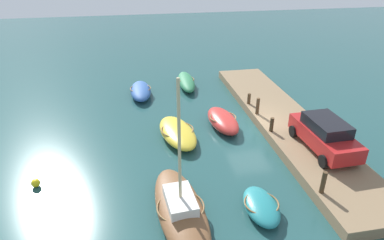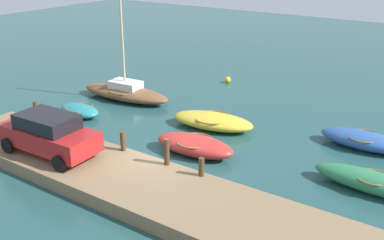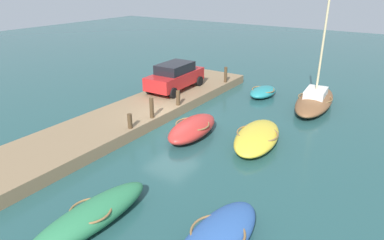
{
  "view_description": "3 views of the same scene",
  "coord_description": "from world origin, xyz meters",
  "views": [
    {
      "loc": [
        -17.1,
        6.95,
        9.83
      ],
      "look_at": [
        -0.51,
        3.86,
        1.19
      ],
      "focal_mm": 31.21,
      "sensor_mm": 36.0,
      "label": 1
    },
    {
      "loc": [
        10.44,
        -13.02,
        8.64
      ],
      "look_at": [
        0.11,
        2.19,
        1.34
      ],
      "focal_mm": 42.22,
      "sensor_mm": 36.0,
      "label": 2
    },
    {
      "loc": [
        13.14,
        10.07,
        7.07
      ],
      "look_at": [
        0.66,
        1.77,
        0.89
      ],
      "focal_mm": 32.03,
      "sensor_mm": 36.0,
      "label": 3
    }
  ],
  "objects": [
    {
      "name": "sailboat_brown",
      "position": [
        -6.84,
        5.51,
        0.47
      ],
      "size": [
        5.92,
        2.34,
        6.09
      ],
      "rotation": [
        0.0,
        0.0,
        0.08
      ],
      "color": "brown",
      "rests_on": "ground_plane"
    },
    {
      "name": "mooring_post_mid_west",
      "position": [
        -1.46,
        -0.58,
        0.96
      ],
      "size": [
        0.22,
        0.22,
        0.83
      ],
      "primitive_type": "cylinder",
      "color": "#47331E",
      "rests_on": "dock_platform"
    },
    {
      "name": "dinghy_teal",
      "position": [
        -7.09,
        2.15,
        0.31
      ],
      "size": [
        2.58,
        1.52,
        0.6
      ],
      "rotation": [
        0.0,
        0.0,
        -0.04
      ],
      "color": "teal",
      "rests_on": "ground_plane"
    },
    {
      "name": "rowboat_red",
      "position": [
        0.56,
        1.73,
        0.43
      ],
      "size": [
        3.76,
        1.85,
        0.83
      ],
      "rotation": [
        0.0,
        0.0,
        0.08
      ],
      "color": "#B72D28",
      "rests_on": "ground_plane"
    },
    {
      "name": "mooring_post_mid_east",
      "position": [
        0.81,
        -0.58,
        1.09
      ],
      "size": [
        0.21,
        0.21,
        1.08
      ],
      "primitive_type": "cylinder",
      "color": "#47331E",
      "rests_on": "dock_platform"
    },
    {
      "name": "mooring_post_east",
      "position": [
        2.41,
        -0.58,
        0.91
      ],
      "size": [
        0.22,
        0.22,
        0.72
      ],
      "primitive_type": "cylinder",
      "color": "#47331E",
      "rests_on": "dock_platform"
    },
    {
      "name": "ground_plane",
      "position": [
        0.0,
        0.0,
        0.0
      ],
      "size": [
        84.0,
        84.0,
        0.0
      ],
      "primitive_type": "plane",
      "color": "#234C4C"
    },
    {
      "name": "dock_platform",
      "position": [
        0.0,
        -2.09,
        0.27
      ],
      "size": [
        18.65,
        3.53,
        0.55
      ],
      "primitive_type": "cube",
      "color": "#846B4C",
      "rests_on": "ground_plane"
    },
    {
      "name": "marker_buoy",
      "position": [
        -3.58,
        11.8,
        0.2
      ],
      "size": [
        0.4,
        0.4,
        0.4
      ],
      "primitive_type": "sphere",
      "color": "yellow",
      "rests_on": "ground_plane"
    },
    {
      "name": "parked_car",
      "position": [
        -3.74,
        -2.45,
        1.42
      ],
      "size": [
        4.36,
        2.1,
        1.69
      ],
      "rotation": [
        0.0,
        0.0,
        0.03
      ],
      "color": "#B21E1E",
      "rests_on": "dock_platform"
    },
    {
      "name": "motorboat_yellow",
      "position": [
        -0.34,
        4.69,
        0.37
      ],
      "size": [
        4.4,
        2.48,
        0.73
      ],
      "rotation": [
        0.0,
        0.0,
        0.17
      ],
      "color": "gold",
      "rests_on": "ground_plane"
    },
    {
      "name": "mooring_post_west",
      "position": [
        -6.99,
        -0.58,
        1.07
      ],
      "size": [
        0.21,
        0.21,
        1.05
      ],
      "primitive_type": "cylinder",
      "color": "#47331E",
      "rests_on": "dock_platform"
    },
    {
      "name": "rowboat_green",
      "position": [
        7.74,
        2.79,
        0.39
      ],
      "size": [
        4.43,
        1.4,
        0.77
      ],
      "rotation": [
        0.0,
        0.0,
        -0.04
      ],
      "color": "#2D7A4C",
      "rests_on": "ground_plane"
    },
    {
      "name": "rowboat_blue",
      "position": [
        6.46,
        6.48,
        0.39
      ],
      "size": [
        3.84,
        1.57,
        0.76
      ],
      "rotation": [
        0.0,
        0.0,
        -0.01
      ],
      "color": "#2D569E",
      "rests_on": "ground_plane"
    }
  ]
}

